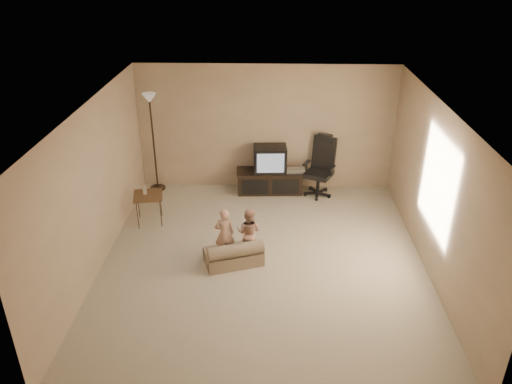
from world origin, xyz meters
TOP-DOWN VIEW (x-y plane):
  - floor at (0.00, 0.00)m, footprint 5.50×5.50m
  - room_shell at (0.00, 0.00)m, footprint 5.50×5.50m
  - tv_stand at (0.09, 2.49)m, footprint 1.36×0.56m
  - office_chair at (1.07, 2.42)m, footprint 0.75×0.76m
  - side_table at (-2.05, 1.19)m, footprint 0.58×0.58m
  - floor_lamp at (-2.20, 2.55)m, footprint 0.31×0.31m
  - child_sofa at (-0.45, -0.08)m, footprint 0.98×0.74m
  - toddler_left at (-0.61, 0.13)m, footprint 0.36×0.30m
  - toddler_right at (-0.23, 0.20)m, footprint 0.45×0.33m

SIDE VIEW (x-z plane):
  - floor at x=0.00m, z-range 0.00..0.00m
  - child_sofa at x=-0.45m, z-range -0.04..0.39m
  - tv_stand at x=0.09m, z-range -0.08..0.88m
  - toddler_right at x=-0.23m, z-range 0.00..0.83m
  - toddler_left at x=-0.61m, z-range 0.00..0.86m
  - office_chair at x=1.07m, z-range -0.17..1.04m
  - side_table at x=-2.05m, z-range 0.16..0.90m
  - floor_lamp at x=-2.20m, z-range 0.45..2.43m
  - room_shell at x=0.00m, z-range -1.23..4.27m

